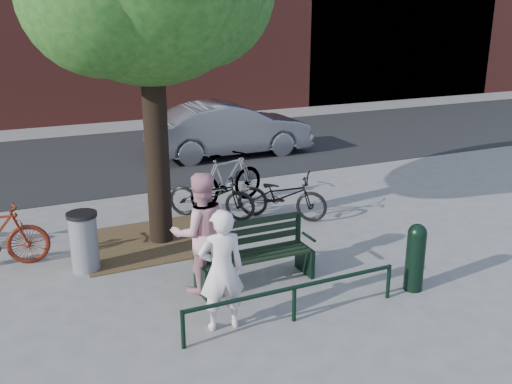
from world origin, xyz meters
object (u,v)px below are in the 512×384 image
park_bench (253,251)px  person_right (201,233)px  litter_bin (84,241)px  parked_car (229,129)px  person_left (221,270)px  bicycle_c (211,195)px  bollard (415,255)px

park_bench → person_right: size_ratio=0.99×
person_right → litter_bin: size_ratio=1.85×
parked_car → person_left: bearing=158.2°
parked_car → bicycle_c: bearing=154.9°
litter_bin → bicycle_c: (2.62, 1.40, -0.02)m
person_right → litter_bin: 2.01m
park_bench → parked_car: parked_car is taller
person_left → litter_bin: person_left is taller
parked_car → bollard: bearing=176.7°
person_left → person_right: person_right is taller
person_left → parked_car: person_left is taller
bollard → person_left: bearing=176.2°
park_bench → bollard: bollard is taller
park_bench → person_right: person_right is taller
person_right → bicycle_c: (1.19, 2.77, -0.42)m
person_right → litter_bin: bearing=-39.8°
bollard → parked_car: 8.65m
person_left → parked_car: 9.15m
person_left → bollard: person_left is taller
park_bench → person_left: size_ratio=1.09×
person_right → park_bench: bearing=178.8°
park_bench → bollard: 2.34m
person_right → bollard: 3.08m
bicycle_c → parked_car: size_ratio=0.39×
park_bench → person_right: 0.88m
park_bench → bollard: (1.99, -1.22, 0.06)m
bollard → parked_car: (0.68, 8.62, 0.20)m
park_bench → litter_bin: park_bench is taller
bicycle_c → parked_car: parked_car is taller
park_bench → person_left: bearing=-131.1°
litter_bin → parked_car: bearing=50.7°
person_left → bicycle_c: size_ratio=0.90×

